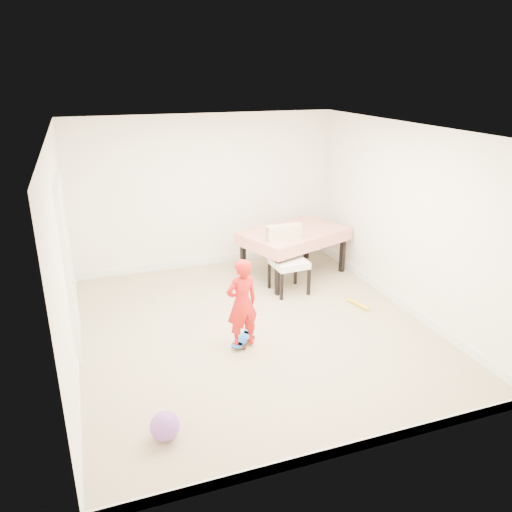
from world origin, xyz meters
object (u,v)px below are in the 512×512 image
object	(u,v)px
child	(242,306)
skateboard	(243,341)
dining_chair	(289,261)
dining_table	(294,253)
balloon	(165,426)

from	to	relation	value
child	skateboard	bearing A→B (deg)	-125.05
dining_chair	child	size ratio (longest dim) A/B	0.90
dining_chair	skateboard	size ratio (longest dim) A/B	2.08
dining_table	balloon	distance (m)	4.28
dining_table	child	bearing A→B (deg)	-148.46
dining_chair	balloon	size ratio (longest dim) A/B	3.68
dining_table	balloon	xyz separation A→B (m)	(-2.73, -3.29, -0.25)
dining_chair	child	world-z (taller)	child
skateboard	balloon	world-z (taller)	balloon
dining_chair	balloon	xyz separation A→B (m)	(-2.38, -2.68, -0.37)
skateboard	dining_chair	bearing A→B (deg)	0.05
skateboard	child	xyz separation A→B (m)	(-0.04, -0.08, 0.53)
balloon	dining_table	bearing A→B (deg)	50.32
child	balloon	world-z (taller)	child
skateboard	child	bearing A→B (deg)	-162.18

